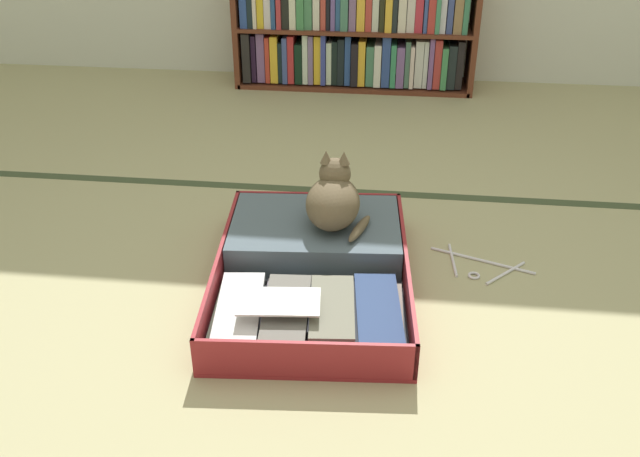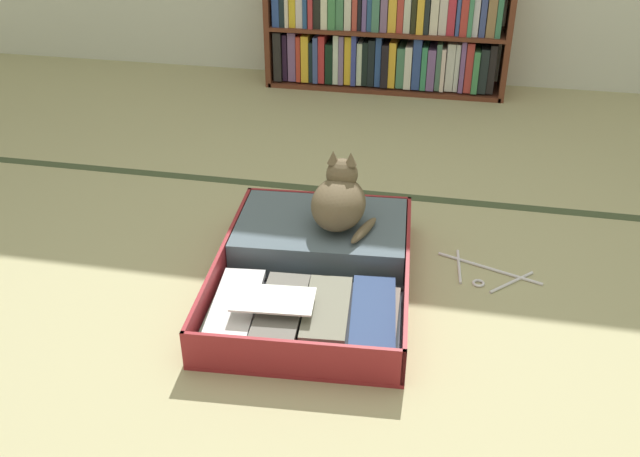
{
  "view_description": "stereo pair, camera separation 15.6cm",
  "coord_description": "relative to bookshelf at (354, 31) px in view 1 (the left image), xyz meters",
  "views": [
    {
      "loc": [
        0.11,
        -1.61,
        1.3
      ],
      "look_at": [
        -0.1,
        0.19,
        0.24
      ],
      "focal_mm": 39.13,
      "sensor_mm": 36.0,
      "label": 1
    },
    {
      "loc": [
        0.27,
        -1.59,
        1.3
      ],
      "look_at": [
        -0.1,
        0.19,
        0.24
      ],
      "focal_mm": 39.13,
      "sensor_mm": 36.0,
      "label": 2
    }
  ],
  "objects": [
    {
      "name": "ground_plane",
      "position": [
        0.14,
        -2.24,
        -0.31
      ],
      "size": [
        10.0,
        10.0,
        0.0
      ],
      "primitive_type": "plane",
      "color": "tan"
    },
    {
      "name": "tatami_border",
      "position": [
        0.14,
        -1.33,
        -0.31
      ],
      "size": [
        4.8,
        0.05,
        0.0
      ],
      "color": "#3C482E",
      "rests_on": "ground_plane"
    },
    {
      "name": "bookshelf",
      "position": [
        0.0,
        0.0,
        0.0
      ],
      "size": [
        1.32,
        0.29,
        0.65
      ],
      "color": "brown",
      "rests_on": "ground_plane"
    },
    {
      "name": "open_suitcase",
      "position": [
        0.02,
        -1.96,
        -0.26
      ],
      "size": [
        0.67,
        0.9,
        0.13
      ],
      "color": "maroon",
      "rests_on": "ground_plane"
    },
    {
      "name": "black_cat",
      "position": [
        0.07,
        -1.81,
        -0.09
      ],
      "size": [
        0.23,
        0.26,
        0.25
      ],
      "color": "brown",
      "rests_on": "open_suitcase"
    },
    {
      "name": "clothes_hanger",
      "position": [
        0.57,
        -1.83,
        -0.31
      ],
      "size": [
        0.35,
        0.24,
        0.01
      ],
      "color": "silver",
      "rests_on": "ground_plane"
    }
  ]
}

